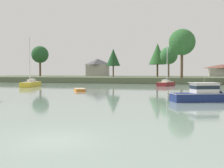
{
  "coord_description": "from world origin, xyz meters",
  "views": [
    {
      "loc": [
        6.28,
        -11.74,
        3.35
      ],
      "look_at": [
        -4.34,
        25.88,
        1.69
      ],
      "focal_mm": 42.19,
      "sensor_mm": 36.0,
      "label": 1
    }
  ],
  "objects_px": {
    "sailboat_maroon": "(166,85)",
    "sailboat_yellow": "(31,85)",
    "dinghy_orange": "(80,90)",
    "cruiser_navy": "(206,97)"
  },
  "relations": [
    {
      "from": "sailboat_maroon",
      "to": "dinghy_orange",
      "type": "height_order",
      "value": "sailboat_maroon"
    },
    {
      "from": "sailboat_maroon",
      "to": "sailboat_yellow",
      "type": "relative_size",
      "value": 0.9
    },
    {
      "from": "sailboat_yellow",
      "to": "cruiser_navy",
      "type": "bearing_deg",
      "value": -31.59
    },
    {
      "from": "sailboat_maroon",
      "to": "dinghy_orange",
      "type": "distance_m",
      "value": 27.94
    },
    {
      "from": "sailboat_maroon",
      "to": "sailboat_yellow",
      "type": "xyz_separation_m",
      "value": [
        -31.7,
        -12.6,
        0.04
      ]
    },
    {
      "from": "dinghy_orange",
      "to": "sailboat_yellow",
      "type": "height_order",
      "value": "sailboat_yellow"
    },
    {
      "from": "dinghy_orange",
      "to": "cruiser_navy",
      "type": "bearing_deg",
      "value": -30.2
    },
    {
      "from": "sailboat_maroon",
      "to": "cruiser_navy",
      "type": "xyz_separation_m",
      "value": [
        7.27,
        -36.55,
        0.27
      ]
    },
    {
      "from": "sailboat_maroon",
      "to": "dinghy_orange",
      "type": "xyz_separation_m",
      "value": [
        -13.92,
        -24.22,
        -0.1
      ]
    },
    {
      "from": "dinghy_orange",
      "to": "sailboat_yellow",
      "type": "bearing_deg",
      "value": 146.82
    }
  ]
}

